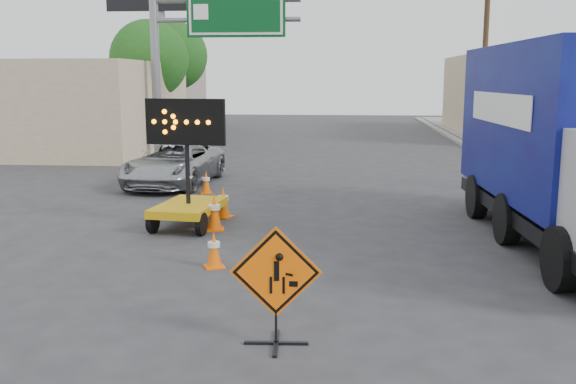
# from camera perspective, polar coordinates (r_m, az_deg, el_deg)

# --- Properties ---
(ground) EXTENTS (100.00, 100.00, 0.00)m
(ground) POSITION_cam_1_polar(r_m,az_deg,el_deg) (9.08, -3.98, -11.13)
(ground) COLOR #2D2D30
(ground) RESTS_ON ground
(curb_right) EXTENTS (0.40, 60.00, 0.12)m
(curb_right) POSITION_cam_1_polar(r_m,az_deg,el_deg) (24.28, 19.01, 1.91)
(curb_right) COLOR gray
(curb_right) RESTS_ON ground
(sidewalk_right) EXTENTS (4.00, 60.00, 0.15)m
(sidewalk_right) POSITION_cam_1_polar(r_m,az_deg,el_deg) (24.93, 24.15, 1.81)
(sidewalk_right) COLOR gray
(sidewalk_right) RESTS_ON ground
(storefront_left_near) EXTENTS (14.00, 10.00, 4.00)m
(storefront_left_near) POSITION_cam_1_polar(r_m,az_deg,el_deg) (32.28, -23.47, 6.99)
(storefront_left_near) COLOR #CCB693
(storefront_left_near) RESTS_ON ground
(storefront_left_far) EXTENTS (12.00, 10.00, 4.40)m
(storefront_left_far) POSITION_cam_1_polar(r_m,az_deg,el_deg) (45.42, -16.14, 8.33)
(storefront_left_far) COLOR #A5978A
(storefront_left_far) RESTS_ON ground
(building_right_far) EXTENTS (10.00, 14.00, 4.60)m
(building_right_far) POSITION_cam_1_polar(r_m,az_deg,el_deg) (40.08, 22.25, 7.95)
(building_right_far) COLOR #CCB693
(building_right_far) RESTS_ON ground
(highway_gantry) EXTENTS (6.18, 0.38, 6.90)m
(highway_gantry) POSITION_cam_1_polar(r_m,az_deg,el_deg) (27.00, -7.49, 13.81)
(highway_gantry) COLOR slate
(highway_gantry) RESTS_ON ground
(billboard) EXTENTS (6.10, 0.54, 9.85)m
(billboard) POSITION_cam_1_polar(r_m,az_deg,el_deg) (35.81, -11.08, 16.44)
(billboard) COLOR slate
(billboard) RESTS_ON ground
(utility_pole_far) EXTENTS (1.80, 0.26, 9.00)m
(utility_pole_far) POSITION_cam_1_polar(r_m,az_deg,el_deg) (33.05, 17.12, 12.09)
(utility_pole_far) COLOR #402B1B
(utility_pole_far) RESTS_ON ground
(tree_left_near) EXTENTS (3.71, 3.71, 6.03)m
(tree_left_near) POSITION_cam_1_polar(r_m,az_deg,el_deg) (31.78, -12.24, 11.46)
(tree_left_near) COLOR #402B1B
(tree_left_near) RESTS_ON ground
(tree_left_far) EXTENTS (4.10, 4.10, 6.66)m
(tree_left_far) POSITION_cam_1_polar(r_m,az_deg,el_deg) (39.75, -10.18, 11.83)
(tree_left_far) COLOR #402B1B
(tree_left_far) RESTS_ON ground
(construction_sign) EXTENTS (1.14, 0.81, 1.51)m
(construction_sign) POSITION_cam_1_polar(r_m,az_deg,el_deg) (7.95, -1.08, -8.08)
(construction_sign) COLOR black
(construction_sign) RESTS_ON ground
(arrow_board) EXTENTS (1.80, 2.13, 2.85)m
(arrow_board) POSITION_cam_1_polar(r_m,az_deg,el_deg) (14.40, -8.85, -0.61)
(arrow_board) COLOR #C5930A
(arrow_board) RESTS_ON ground
(pickup_truck) EXTENTS (2.54, 4.89, 1.32)m
(pickup_truck) POSITION_cam_1_polar(r_m,az_deg,el_deg) (20.26, -10.09, 2.49)
(pickup_truck) COLOR #9D9FA4
(pickup_truck) RESTS_ON ground
(box_truck) EXTENTS (2.96, 8.44, 3.96)m
(box_truck) POSITION_cam_1_polar(r_m,az_deg,el_deg) (13.68, 24.02, 2.98)
(box_truck) COLOR black
(box_truck) RESTS_ON ground
(cone_a) EXTENTS (0.44, 0.44, 0.66)m
(cone_a) POSITION_cam_1_polar(r_m,az_deg,el_deg) (11.34, -6.60, -5.08)
(cone_a) COLOR #FF6205
(cone_a) RESTS_ON ground
(cone_b) EXTENTS (0.48, 0.48, 0.80)m
(cone_b) POSITION_cam_1_polar(r_m,az_deg,el_deg) (14.09, -6.56, -1.77)
(cone_b) COLOR #FF6205
(cone_b) RESTS_ON ground
(cone_c) EXTENTS (0.50, 0.50, 0.75)m
(cone_c) POSITION_cam_1_polar(r_m,az_deg,el_deg) (15.34, -5.76, -0.89)
(cone_c) COLOR #FF6205
(cone_c) RESTS_ON ground
(cone_d) EXTENTS (0.40, 0.40, 0.65)m
(cone_d) POSITION_cam_1_polar(r_m,az_deg,el_deg) (18.63, -7.29, 0.88)
(cone_d) COLOR #FF6205
(cone_d) RESTS_ON ground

